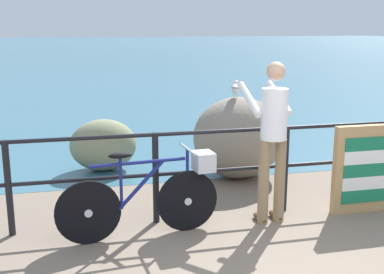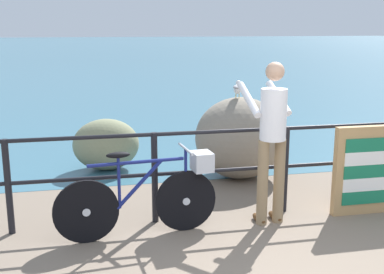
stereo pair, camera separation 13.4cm
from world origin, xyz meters
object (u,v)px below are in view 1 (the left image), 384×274
at_px(bicycle, 153,193).
at_px(seagull, 236,88).
at_px(person_at_railing, 272,135).
at_px(folded_deckchair_stack, 367,169).
at_px(breakwater_boulder_main, 238,138).
at_px(breakwater_boulder_left, 103,145).

relative_size(bicycle, seagull, 5.02).
distance_m(person_at_railing, folded_deckchair_stack, 1.29).
xyz_separation_m(breakwater_boulder_main, seagull, (-0.06, -0.04, 0.72)).
distance_m(breakwater_boulder_main, seagull, 0.72).
relative_size(bicycle, breakwater_boulder_main, 1.32).
relative_size(person_at_railing, breakwater_boulder_left, 1.79).
relative_size(breakwater_boulder_main, seagull, 3.82).
bearing_deg(breakwater_boulder_main, seagull, -149.32).
xyz_separation_m(breakwater_boulder_main, breakwater_boulder_left, (-1.86, 0.79, -0.19)).
height_order(folded_deckchair_stack, seagull, seagull).
bearing_deg(person_at_railing, breakwater_boulder_left, 28.42).
relative_size(bicycle, folded_deckchair_stack, 1.63).
bearing_deg(breakwater_boulder_main, breakwater_boulder_left, 157.12).
distance_m(folded_deckchair_stack, breakwater_boulder_main, 1.93).
bearing_deg(bicycle, breakwater_boulder_left, 92.99).
distance_m(folded_deckchair_stack, breakwater_boulder_left, 3.77).
bearing_deg(bicycle, seagull, 44.18).
height_order(bicycle, seagull, seagull).
bearing_deg(breakwater_boulder_main, folded_deckchair_stack, -57.97).
distance_m(folded_deckchair_stack, seagull, 2.09).
height_order(bicycle, folded_deckchair_stack, folded_deckchair_stack).
xyz_separation_m(person_at_railing, breakwater_boulder_main, (0.18, 1.66, -0.41)).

